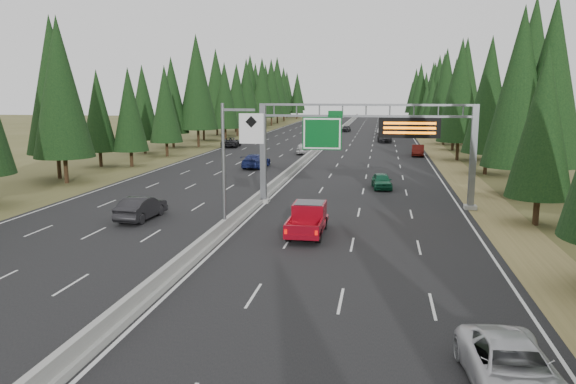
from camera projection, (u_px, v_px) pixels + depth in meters
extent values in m
cube|color=black|center=(320.00, 149.00, 88.44)|extent=(32.00, 260.00, 0.08)
cube|color=olive|center=(437.00, 151.00, 85.55)|extent=(3.60, 260.00, 0.06)
cube|color=#4F4E25|center=(212.00, 147.00, 91.34)|extent=(3.60, 260.00, 0.06)
cube|color=gray|center=(321.00, 147.00, 88.41)|extent=(0.70, 260.00, 0.30)
cube|color=gray|center=(321.00, 145.00, 88.34)|extent=(0.30, 260.00, 0.60)
cube|color=slate|center=(263.00, 154.00, 43.99)|extent=(0.45, 0.45, 7.80)
cube|color=gray|center=(264.00, 201.00, 44.65)|extent=(0.90, 0.90, 0.30)
cube|color=slate|center=(473.00, 157.00, 41.42)|extent=(0.45, 0.45, 7.80)
cube|color=gray|center=(470.00, 207.00, 42.07)|extent=(0.90, 0.90, 0.30)
cube|color=slate|center=(366.00, 105.00, 42.04)|extent=(15.85, 0.35, 0.16)
cube|color=slate|center=(366.00, 116.00, 42.19)|extent=(15.85, 0.35, 0.16)
cube|color=#054C19|center=(322.00, 134.00, 42.71)|extent=(3.00, 0.10, 2.50)
cube|color=silver|center=(322.00, 134.00, 42.65)|extent=(2.85, 0.02, 2.35)
cube|color=#054C19|center=(335.00, 114.00, 42.29)|extent=(1.10, 0.10, 0.45)
cube|color=black|center=(409.00, 128.00, 41.52)|extent=(4.50, 0.40, 1.50)
cube|color=orange|center=(410.00, 123.00, 41.24)|extent=(3.80, 0.02, 0.18)
cube|color=orange|center=(410.00, 128.00, 41.30)|extent=(3.80, 0.02, 0.18)
cube|color=orange|center=(409.00, 133.00, 41.36)|extent=(3.80, 0.02, 0.18)
cylinder|color=slate|center=(224.00, 169.00, 34.32)|extent=(0.20, 0.20, 8.00)
cube|color=gray|center=(225.00, 231.00, 35.00)|extent=(0.50, 0.50, 0.20)
cube|color=slate|center=(239.00, 110.00, 33.53)|extent=(2.00, 0.15, 0.15)
cube|color=silver|center=(251.00, 129.00, 33.48)|extent=(1.50, 0.06, 1.80)
cylinder|color=black|center=(536.00, 211.00, 37.19)|extent=(0.40, 0.40, 1.88)
cone|color=black|center=(543.00, 122.00, 36.17)|extent=(4.23, 4.23, 9.87)
cylinder|color=black|center=(514.00, 181.00, 47.83)|extent=(0.40, 0.40, 2.53)
cone|color=black|center=(520.00, 87.00, 46.45)|extent=(5.70, 5.70, 13.29)
cylinder|color=black|center=(544.00, 181.00, 47.46)|extent=(0.40, 0.40, 2.65)
cone|color=black|center=(552.00, 81.00, 46.02)|extent=(5.96, 5.96, 13.92)
cylinder|color=black|center=(485.00, 163.00, 60.56)|extent=(0.40, 0.40, 2.35)
cone|color=black|center=(490.00, 95.00, 59.29)|extent=(5.28, 5.28, 12.32)
cylinder|color=black|center=(526.00, 160.00, 60.53)|extent=(0.40, 0.40, 2.99)
cone|color=black|center=(532.00, 72.00, 58.90)|extent=(6.73, 6.73, 15.71)
cylinder|color=black|center=(457.00, 151.00, 72.76)|extent=(0.40, 0.40, 2.49)
cone|color=black|center=(461.00, 90.00, 71.41)|extent=(5.60, 5.60, 13.08)
cylinder|color=black|center=(487.00, 151.00, 73.83)|extent=(0.40, 0.40, 2.34)
cone|color=black|center=(490.00, 95.00, 72.56)|extent=(5.26, 5.26, 12.26)
cylinder|color=black|center=(453.00, 143.00, 86.14)|extent=(0.40, 0.40, 2.22)
cone|color=black|center=(455.00, 97.00, 84.94)|extent=(5.00, 5.00, 11.66)
cylinder|color=black|center=(486.00, 145.00, 82.53)|extent=(0.40, 0.40, 2.26)
cone|color=black|center=(489.00, 96.00, 81.30)|extent=(5.08, 5.08, 11.86)
cylinder|color=black|center=(444.00, 137.00, 95.60)|extent=(0.40, 0.40, 2.59)
cone|color=black|center=(446.00, 89.00, 94.20)|extent=(5.82, 5.82, 13.57)
cylinder|color=black|center=(463.00, 136.00, 96.04)|extent=(0.40, 0.40, 2.87)
cone|color=black|center=(466.00, 83.00, 94.48)|extent=(6.46, 6.46, 15.06)
cylinder|color=black|center=(437.00, 133.00, 110.29)|extent=(0.40, 0.40, 2.03)
cone|color=black|center=(438.00, 100.00, 109.18)|extent=(4.56, 4.56, 10.63)
cylinder|color=black|center=(459.00, 133.00, 107.13)|extent=(0.40, 0.40, 2.15)
cone|color=black|center=(461.00, 98.00, 105.96)|extent=(4.84, 4.84, 11.30)
cylinder|color=black|center=(431.00, 129.00, 121.44)|extent=(0.40, 0.40, 2.01)
cone|color=black|center=(432.00, 100.00, 120.35)|extent=(4.53, 4.53, 10.57)
cylinder|color=black|center=(455.00, 130.00, 119.83)|extent=(0.40, 0.40, 1.77)
cone|color=black|center=(457.00, 104.00, 118.87)|extent=(3.98, 3.98, 9.28)
cylinder|color=black|center=(425.00, 127.00, 132.37)|extent=(0.40, 0.40, 1.76)
cone|color=black|center=(426.00, 103.00, 131.41)|extent=(3.96, 3.96, 9.24)
cylinder|color=black|center=(442.00, 124.00, 133.93)|extent=(0.40, 0.40, 2.90)
cone|color=black|center=(444.00, 85.00, 132.36)|extent=(6.52, 6.52, 15.22)
cylinder|color=black|center=(419.00, 121.00, 147.58)|extent=(0.40, 0.40, 2.64)
cone|color=black|center=(420.00, 90.00, 146.15)|extent=(5.93, 5.93, 13.84)
cylinder|color=black|center=(437.00, 121.00, 145.94)|extent=(0.40, 0.40, 2.95)
cone|color=black|center=(439.00, 85.00, 144.34)|extent=(6.63, 6.63, 15.48)
cylinder|color=black|center=(420.00, 120.00, 159.06)|extent=(0.40, 0.40, 2.19)
cone|color=black|center=(421.00, 96.00, 157.88)|extent=(4.92, 4.92, 11.49)
cylinder|color=black|center=(433.00, 119.00, 158.73)|extent=(0.40, 0.40, 2.76)
cone|color=black|center=(435.00, 88.00, 157.23)|extent=(6.21, 6.21, 14.50)
cylinder|color=black|center=(418.00, 118.00, 171.35)|extent=(0.40, 0.40, 2.04)
cone|color=black|center=(418.00, 97.00, 170.24)|extent=(4.59, 4.59, 10.72)
cylinder|color=black|center=(431.00, 117.00, 169.06)|extent=(0.40, 0.40, 2.88)
cone|color=black|center=(433.00, 87.00, 167.50)|extent=(6.48, 6.48, 15.11)
cylinder|color=black|center=(415.00, 116.00, 183.50)|extent=(0.40, 0.40, 2.66)
cone|color=black|center=(416.00, 90.00, 182.05)|extent=(5.99, 5.99, 13.99)
cylinder|color=black|center=(428.00, 117.00, 181.82)|extent=(0.40, 0.40, 1.96)
cone|color=black|center=(429.00, 98.00, 180.76)|extent=(4.40, 4.40, 10.27)
cylinder|color=black|center=(411.00, 116.00, 193.36)|extent=(0.40, 0.40, 2.01)
cone|color=black|center=(412.00, 97.00, 192.27)|extent=(4.52, 4.52, 10.55)
cylinder|color=black|center=(425.00, 115.00, 193.95)|extent=(0.40, 0.40, 2.55)
cone|color=black|center=(426.00, 91.00, 192.57)|extent=(5.73, 5.73, 13.36)
cylinder|color=black|center=(66.00, 170.00, 54.54)|extent=(0.40, 0.40, 2.54)
cone|color=black|center=(60.00, 87.00, 53.15)|extent=(5.72, 5.72, 13.35)
cylinder|color=black|center=(59.00, 166.00, 57.46)|extent=(0.40, 0.40, 2.61)
cone|color=black|center=(53.00, 85.00, 56.04)|extent=(5.88, 5.88, 13.73)
cylinder|color=black|center=(132.00, 159.00, 67.08)|extent=(0.40, 0.40, 1.87)
cone|color=black|center=(129.00, 109.00, 66.07)|extent=(4.21, 4.21, 9.83)
cylinder|color=black|center=(101.00, 159.00, 67.02)|extent=(0.40, 0.40, 1.83)
cone|color=black|center=(98.00, 111.00, 66.02)|extent=(4.12, 4.12, 9.62)
cylinder|color=black|center=(167.00, 149.00, 77.67)|extent=(0.40, 0.40, 1.99)
cone|color=black|center=(165.00, 104.00, 76.58)|extent=(4.49, 4.49, 10.47)
cylinder|color=black|center=(145.00, 146.00, 81.49)|extent=(0.40, 0.40, 2.04)
cone|color=black|center=(143.00, 102.00, 80.38)|extent=(4.58, 4.58, 10.69)
cylinder|color=black|center=(198.00, 138.00, 91.34)|extent=(0.40, 0.40, 2.87)
cone|color=black|center=(197.00, 82.00, 89.77)|extent=(6.47, 6.47, 15.09)
cylinder|color=black|center=(173.00, 140.00, 90.54)|extent=(0.40, 0.40, 2.30)
cone|color=black|center=(172.00, 95.00, 89.29)|extent=(5.19, 5.19, 12.10)
cylinder|color=black|center=(225.00, 134.00, 103.49)|extent=(0.40, 0.40, 2.28)
cone|color=black|center=(225.00, 95.00, 102.25)|extent=(5.14, 5.14, 11.99)
cylinder|color=black|center=(204.00, 134.00, 104.64)|extent=(0.40, 0.40, 2.35)
cone|color=black|center=(203.00, 94.00, 103.36)|extent=(5.28, 5.28, 12.31)
cylinder|color=black|center=(237.00, 130.00, 114.75)|extent=(0.40, 0.40, 2.34)
cone|color=black|center=(237.00, 94.00, 113.48)|extent=(5.26, 5.26, 12.28)
cylinder|color=black|center=(217.00, 128.00, 117.26)|extent=(0.40, 0.40, 2.83)
cone|color=black|center=(216.00, 85.00, 115.72)|extent=(6.37, 6.37, 14.87)
cylinder|color=black|center=(247.00, 126.00, 127.80)|extent=(0.40, 0.40, 2.62)
cone|color=black|center=(247.00, 89.00, 126.38)|extent=(5.89, 5.89, 13.73)
cylinder|color=black|center=(236.00, 127.00, 126.55)|extent=(0.40, 0.40, 2.22)
cone|color=black|center=(235.00, 96.00, 125.35)|extent=(5.00, 5.00, 11.66)
cylinder|color=black|center=(262.00, 123.00, 139.75)|extent=(0.40, 0.40, 2.77)
cone|color=black|center=(262.00, 87.00, 138.25)|extent=(6.23, 6.23, 14.53)
cylinder|color=black|center=(251.00, 122.00, 142.09)|extent=(0.40, 0.40, 2.91)
cone|color=black|center=(250.00, 85.00, 140.50)|extent=(6.56, 6.56, 15.30)
cylinder|color=black|center=(272.00, 120.00, 153.08)|extent=(0.40, 0.40, 2.86)
cone|color=black|center=(271.00, 87.00, 151.53)|extent=(6.43, 6.43, 15.01)
cylinder|color=black|center=(256.00, 120.00, 153.58)|extent=(0.40, 0.40, 2.68)
cone|color=black|center=(256.00, 89.00, 152.13)|extent=(6.03, 6.03, 14.07)
cylinder|color=black|center=(277.00, 118.00, 163.28)|extent=(0.40, 0.40, 3.04)
cone|color=black|center=(277.00, 85.00, 161.63)|extent=(6.84, 6.84, 15.95)
cylinder|color=black|center=(266.00, 118.00, 164.91)|extent=(0.40, 0.40, 2.72)
cone|color=black|center=(266.00, 89.00, 163.43)|extent=(6.13, 6.13, 14.30)
cylinder|color=black|center=(284.00, 118.00, 175.88)|extent=(0.40, 0.40, 2.00)
cone|color=black|center=(284.00, 98.00, 174.79)|extent=(4.50, 4.50, 10.50)
cylinder|color=black|center=(271.00, 118.00, 176.05)|extent=(0.40, 0.40, 2.01)
cone|color=black|center=(271.00, 98.00, 174.96)|extent=(4.53, 4.53, 10.57)
cylinder|color=black|center=(297.00, 116.00, 188.66)|extent=(0.40, 0.40, 2.03)
cone|color=black|center=(297.00, 97.00, 187.56)|extent=(4.57, 4.57, 10.67)
cylinder|color=black|center=(284.00, 115.00, 187.42)|extent=(0.40, 0.40, 2.75)
cone|color=black|center=(284.00, 89.00, 185.93)|extent=(6.19, 6.19, 14.44)
cylinder|color=black|center=(297.00, 114.00, 202.76)|extent=(0.40, 0.40, 2.53)
cone|color=black|center=(297.00, 92.00, 201.38)|extent=(5.70, 5.70, 13.30)
cylinder|color=black|center=(287.00, 114.00, 200.12)|extent=(0.40, 0.40, 2.61)
cone|color=black|center=(287.00, 91.00, 198.70)|extent=(5.88, 5.88, 13.73)
imported|color=silver|center=(512.00, 369.00, 16.20)|extent=(2.81, 5.46, 1.47)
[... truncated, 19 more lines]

